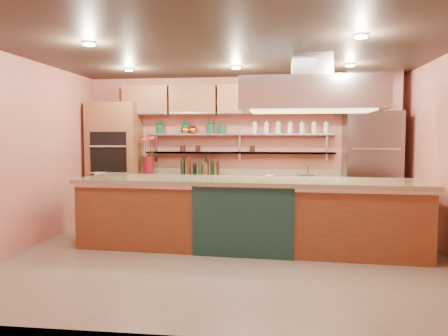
# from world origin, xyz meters

# --- Properties ---
(floor) EXTENTS (6.00, 5.00, 0.02)m
(floor) POSITION_xyz_m (0.00, 0.00, -0.01)
(floor) COLOR gray
(floor) RESTS_ON ground
(ceiling) EXTENTS (6.00, 5.00, 0.02)m
(ceiling) POSITION_xyz_m (0.00, 0.00, 2.80)
(ceiling) COLOR black
(ceiling) RESTS_ON wall_back
(wall_back) EXTENTS (6.00, 0.04, 2.80)m
(wall_back) POSITION_xyz_m (0.00, 2.50, 1.40)
(wall_back) COLOR #C86F5E
(wall_back) RESTS_ON floor
(wall_front) EXTENTS (6.00, 0.04, 2.80)m
(wall_front) POSITION_xyz_m (0.00, -2.50, 1.40)
(wall_front) COLOR #C86F5E
(wall_front) RESTS_ON floor
(wall_left) EXTENTS (0.04, 5.00, 2.80)m
(wall_left) POSITION_xyz_m (-3.00, 0.00, 1.40)
(wall_left) COLOR #C86F5E
(wall_left) RESTS_ON floor
(oven_stack) EXTENTS (0.95, 0.64, 2.30)m
(oven_stack) POSITION_xyz_m (-2.45, 2.18, 1.15)
(oven_stack) COLOR brown
(oven_stack) RESTS_ON floor
(refrigerator) EXTENTS (0.95, 0.72, 2.10)m
(refrigerator) POSITION_xyz_m (2.35, 2.14, 1.05)
(refrigerator) COLOR slate
(refrigerator) RESTS_ON floor
(back_counter) EXTENTS (3.84, 0.64, 0.93)m
(back_counter) POSITION_xyz_m (-0.05, 2.20, 0.47)
(back_counter) COLOR tan
(back_counter) RESTS_ON floor
(wall_shelf_lower) EXTENTS (3.60, 0.26, 0.03)m
(wall_shelf_lower) POSITION_xyz_m (-0.05, 2.37, 1.35)
(wall_shelf_lower) COLOR silver
(wall_shelf_lower) RESTS_ON wall_back
(wall_shelf_upper) EXTENTS (3.60, 0.26, 0.03)m
(wall_shelf_upper) POSITION_xyz_m (-0.05, 2.37, 1.70)
(wall_shelf_upper) COLOR silver
(wall_shelf_upper) RESTS_ON wall_back
(upper_cabinets) EXTENTS (4.60, 0.36, 0.55)m
(upper_cabinets) POSITION_xyz_m (0.00, 2.32, 2.35)
(upper_cabinets) COLOR brown
(upper_cabinets) RESTS_ON wall_back
(range_hood) EXTENTS (2.00, 1.00, 0.45)m
(range_hood) POSITION_xyz_m (1.15, 0.45, 2.25)
(range_hood) COLOR silver
(range_hood) RESTS_ON ceiling
(ceiling_downlights) EXTENTS (4.00, 2.80, 0.02)m
(ceiling_downlights) POSITION_xyz_m (0.00, 0.20, 2.77)
(ceiling_downlights) COLOR #FFE5A5
(ceiling_downlights) RESTS_ON ceiling
(island) EXTENTS (5.01, 1.39, 1.03)m
(island) POSITION_xyz_m (0.25, 0.45, 0.52)
(island) COLOR brown
(island) RESTS_ON floor
(flower_vase) EXTENTS (0.25, 0.25, 0.35)m
(flower_vase) POSITION_xyz_m (-1.78, 2.15, 1.10)
(flower_vase) COLOR maroon
(flower_vase) RESTS_ON back_counter
(oil_bottle_cluster) EXTENTS (0.83, 0.41, 0.26)m
(oil_bottle_cluster) POSITION_xyz_m (-0.76, 2.15, 1.06)
(oil_bottle_cluster) COLOR black
(oil_bottle_cluster) RESTS_ON back_counter
(kitchen_scale) EXTENTS (0.17, 0.14, 0.08)m
(kitchen_scale) POSITION_xyz_m (0.53, 2.15, 0.97)
(kitchen_scale) COLOR silver
(kitchen_scale) RESTS_ON back_counter
(bar_faucet) EXTENTS (0.04, 0.04, 0.24)m
(bar_faucet) POSITION_xyz_m (1.24, 2.25, 1.05)
(bar_faucet) COLOR white
(bar_faucet) RESTS_ON back_counter
(copper_kettle) EXTENTS (0.23, 0.23, 0.15)m
(copper_kettle) POSITION_xyz_m (-0.94, 2.37, 1.79)
(copper_kettle) COLOR #CD5D2F
(copper_kettle) RESTS_ON wall_shelf_upper
(green_canister) EXTENTS (0.18, 0.18, 0.17)m
(green_canister) POSITION_xyz_m (-0.37, 2.37, 1.80)
(green_canister) COLOR #0F4825
(green_canister) RESTS_ON wall_shelf_upper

